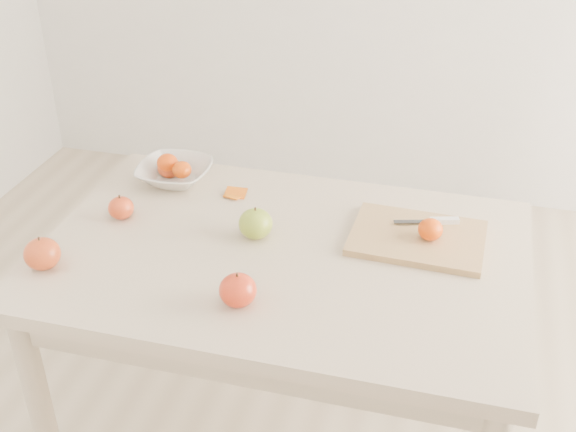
# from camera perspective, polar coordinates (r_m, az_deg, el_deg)

# --- Properties ---
(table) EXTENTS (1.20, 0.80, 0.75)m
(table) POSITION_cam_1_polar(r_m,az_deg,el_deg) (1.85, -0.40, -5.26)
(table) COLOR beige
(table) RESTS_ON ground
(cutting_board) EXTENTS (0.34, 0.25, 0.02)m
(cutting_board) POSITION_cam_1_polar(r_m,az_deg,el_deg) (1.85, 10.18, -1.71)
(cutting_board) COLOR tan
(cutting_board) RESTS_ON table
(board_tangerine) EXTENTS (0.06, 0.06, 0.05)m
(board_tangerine) POSITION_cam_1_polar(r_m,az_deg,el_deg) (1.82, 11.19, -1.04)
(board_tangerine) COLOR #D94B07
(board_tangerine) RESTS_ON cutting_board
(fruit_bowl) EXTENTS (0.21, 0.21, 0.05)m
(fruit_bowl) POSITION_cam_1_polar(r_m,az_deg,el_deg) (2.12, -8.94, 3.38)
(fruit_bowl) COLOR silver
(fruit_bowl) RESTS_ON table
(bowl_tangerine_near) EXTENTS (0.06, 0.06, 0.05)m
(bowl_tangerine_near) POSITION_cam_1_polar(r_m,az_deg,el_deg) (2.12, -9.51, 4.17)
(bowl_tangerine_near) COLOR #E14607
(bowl_tangerine_near) RESTS_ON fruit_bowl
(bowl_tangerine_far) EXTENTS (0.06, 0.06, 0.05)m
(bowl_tangerine_far) POSITION_cam_1_polar(r_m,az_deg,el_deg) (2.08, -8.38, 3.64)
(bowl_tangerine_far) COLOR #D34007
(bowl_tangerine_far) RESTS_ON fruit_bowl
(orange_peel_a) EXTENTS (0.06, 0.05, 0.01)m
(orange_peel_a) POSITION_cam_1_polar(r_m,az_deg,el_deg) (2.03, -4.15, 1.74)
(orange_peel_a) COLOR #D45E0F
(orange_peel_a) RESTS_ON table
(orange_peel_b) EXTENTS (0.05, 0.04, 0.01)m
(orange_peel_b) POSITION_cam_1_polar(r_m,az_deg,el_deg) (2.02, -4.36, 1.54)
(orange_peel_b) COLOR #CC630E
(orange_peel_b) RESTS_ON table
(paring_knife) EXTENTS (0.17, 0.07, 0.01)m
(paring_knife) POSITION_cam_1_polar(r_m,az_deg,el_deg) (1.90, 11.85, -0.37)
(paring_knife) COLOR white
(paring_knife) RESTS_ON cutting_board
(apple_green) EXTENTS (0.09, 0.09, 0.08)m
(apple_green) POSITION_cam_1_polar(r_m,az_deg,el_deg) (1.82, -2.57, -0.61)
(apple_green) COLOR #65951E
(apple_green) RESTS_ON table
(apple_red_b) EXTENTS (0.07, 0.07, 0.06)m
(apple_red_b) POSITION_cam_1_polar(r_m,az_deg,el_deg) (1.96, -13.06, 0.63)
(apple_red_b) COLOR maroon
(apple_red_b) RESTS_ON table
(apple_red_a) EXTENTS (0.07, 0.07, 0.06)m
(apple_red_a) POSITION_cam_1_polar(r_m,az_deg,el_deg) (2.14, -9.38, 3.81)
(apple_red_a) COLOR #9B0F0A
(apple_red_a) RESTS_ON table
(apple_red_d) EXTENTS (0.09, 0.09, 0.08)m
(apple_red_d) POSITION_cam_1_polar(r_m,az_deg,el_deg) (1.81, -18.85, -2.84)
(apple_red_d) COLOR maroon
(apple_red_d) RESTS_ON table
(apple_red_c) EXTENTS (0.08, 0.08, 0.08)m
(apple_red_c) POSITION_cam_1_polar(r_m,az_deg,el_deg) (1.60, -3.98, -5.86)
(apple_red_c) COLOR #9F0C17
(apple_red_c) RESTS_ON table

